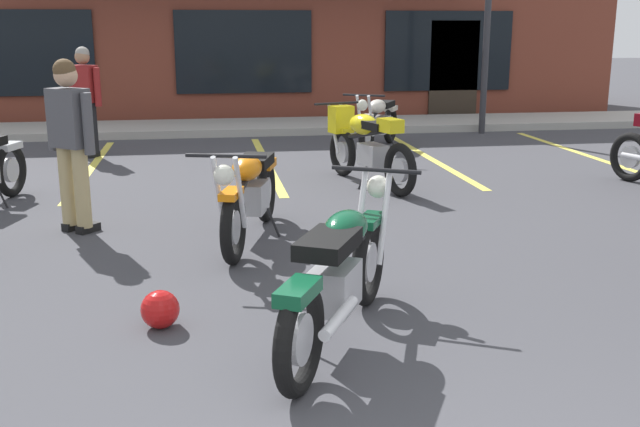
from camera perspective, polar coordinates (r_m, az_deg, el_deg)
The scene contains 11 objects.
ground_plane at distance 6.19m, azimuth 0.07°, elevation -4.36°, with size 80.00×80.00×0.00m, color #3D3D42.
sidewalk_kerb at distance 14.66m, azimuth -5.37°, elevation 6.63°, with size 22.00×1.80×0.14m, color #A8A59E.
brick_storefront_building at distance 18.52m, azimuth -6.36°, elevation 14.13°, with size 16.70×5.95×3.99m.
painted_stall_lines at distance 11.12m, azimuth -4.12°, elevation 3.92°, with size 10.18×4.80×0.01m.
motorcycle_foreground_classic at distance 4.69m, azimuth 1.57°, elevation -4.54°, with size 1.24×1.93×0.98m.
motorcycle_black_cruiser at distance 9.51m, azimuth 3.49°, elevation 5.41°, with size 0.97×2.05×0.98m.
motorcycle_silver_naked at distance 12.26m, azimuth 4.52°, elevation 7.04°, with size 1.28×1.91×0.98m.
motorcycle_green_cafe_racer at distance 6.94m, azimuth -5.37°, elevation 1.56°, with size 0.90×2.06×0.98m.
person_in_black_shirt at distance 7.53m, azimuth -18.57°, elevation 5.67°, with size 0.52×0.46×1.68m.
person_by_back_row at distance 12.05m, azimuth -17.56°, elevation 8.65°, with size 0.56×0.42×1.68m.
helmet_on_pavement at distance 5.12m, azimuth -12.15°, elevation -7.18°, with size 0.26×0.26×0.26m.
Camera 1 is at (-0.93, -1.68, 1.96)m, focal length 41.78 mm.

